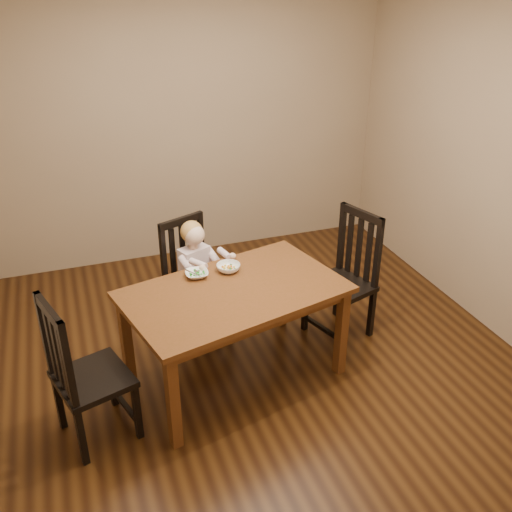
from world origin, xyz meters
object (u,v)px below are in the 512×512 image
object	(u,v)px
toddler	(196,268)
bowl_peas	(197,274)
chair_left	(84,374)
bowl_veg	(228,268)
chair_child	(193,280)
dining_table	(234,300)
chair_right	(345,277)

from	to	relation	value
toddler	bowl_peas	world-z (taller)	toddler
chair_left	bowl_veg	distance (m)	1.26
chair_child	toddler	bearing A→B (deg)	90.00
chair_child	toddler	size ratio (longest dim) A/B	1.88
dining_table	chair_child	world-z (taller)	chair_child
dining_table	chair_left	bearing A→B (deg)	-165.96
chair_child	bowl_veg	bearing A→B (deg)	90.01
dining_table	chair_right	world-z (taller)	chair_right
chair_left	chair_right	world-z (taller)	chair_right
chair_left	chair_right	xyz separation A→B (m)	(2.09, 0.55, 0.01)
chair_left	toddler	distance (m)	1.33
chair_child	chair_left	distance (m)	1.34
bowl_peas	bowl_veg	distance (m)	0.24
dining_table	bowl_peas	distance (m)	0.35
chair_child	dining_table	bearing A→B (deg)	78.75
bowl_peas	chair_child	bearing A→B (deg)	81.49
chair_left	toddler	size ratio (longest dim) A/B	1.99
chair_left	toddler	xyz separation A→B (m)	(0.95, 0.92, 0.11)
toddler	chair_left	bearing A→B (deg)	21.94
dining_table	bowl_veg	distance (m)	0.30
toddler	dining_table	bearing A→B (deg)	77.91
chair_child	chair_left	world-z (taller)	chair_left
chair_child	toddler	world-z (taller)	chair_child
chair_left	bowl_peas	size ratio (longest dim) A/B	6.32
dining_table	chair_right	bearing A→B (deg)	15.29
chair_child	chair_right	world-z (taller)	chair_right
toddler	bowl_veg	xyz separation A→B (m)	(0.16, -0.38, 0.17)
chair_left	chair_right	bearing A→B (deg)	87.42
bowl_peas	chair_right	bearing A→B (deg)	0.67
dining_table	chair_left	distance (m)	1.11
chair_left	bowl_peas	distance (m)	1.05
dining_table	chair_left	size ratio (longest dim) A/B	1.60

